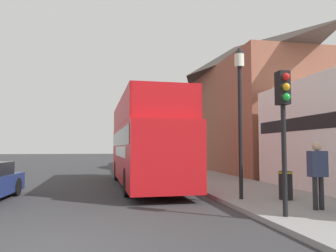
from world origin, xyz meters
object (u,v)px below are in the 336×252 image
(lamp_post_nearest, at_px, (240,95))
(litter_bin, at_px, (286,184))
(tour_bus, at_px, (145,148))
(pedestrian_second, at_px, (318,169))
(traffic_signal, at_px, (284,109))
(lamp_post_second, at_px, (185,119))
(parked_car_ahead_of_bus, at_px, (143,164))

(lamp_post_nearest, distance_m, litter_bin, 3.33)
(tour_bus, xyz_separation_m, pedestrian_second, (3.87, -7.59, -0.56))
(lamp_post_nearest, xyz_separation_m, litter_bin, (1.39, -0.38, -3.00))
(traffic_signal, relative_size, litter_bin, 3.95)
(pedestrian_second, distance_m, lamp_post_second, 9.61)
(tour_bus, distance_m, lamp_post_nearest, 6.25)
(traffic_signal, distance_m, lamp_post_second, 9.92)
(tour_bus, height_order, litter_bin, tour_bus)
(tour_bus, bearing_deg, lamp_post_second, 33.53)
(pedestrian_second, relative_size, traffic_signal, 0.51)
(litter_bin, bearing_deg, pedestrian_second, -92.69)
(lamp_post_second, distance_m, litter_bin, 8.10)
(parked_car_ahead_of_bus, height_order, litter_bin, parked_car_ahead_of_bus)
(pedestrian_second, distance_m, litter_bin, 1.91)
(traffic_signal, xyz_separation_m, lamp_post_second, (-0.13, 9.90, 0.59))
(traffic_signal, bearing_deg, lamp_post_nearest, 88.80)
(pedestrian_second, bearing_deg, lamp_post_second, 99.18)
(tour_bus, relative_size, traffic_signal, 2.92)
(pedestrian_second, bearing_deg, litter_bin, 87.31)
(pedestrian_second, bearing_deg, traffic_signal, -154.59)
(pedestrian_second, xyz_separation_m, traffic_signal, (-1.37, -0.65, 1.55))
(traffic_signal, distance_m, litter_bin, 3.58)
(tour_bus, height_order, parked_car_ahead_of_bus, tour_bus)
(traffic_signal, xyz_separation_m, litter_bin, (1.45, 2.45, -2.18))
(tour_bus, bearing_deg, parked_car_ahead_of_bus, 82.78)
(tour_bus, bearing_deg, pedestrian_second, -64.38)
(tour_bus, distance_m, litter_bin, 7.11)
(pedestrian_second, distance_m, lamp_post_nearest, 3.48)
(tour_bus, relative_size, lamp_post_nearest, 2.08)
(tour_bus, xyz_separation_m, litter_bin, (3.96, -5.79, -1.19))
(tour_bus, height_order, lamp_post_second, lamp_post_second)
(lamp_post_nearest, bearing_deg, traffic_signal, -91.20)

